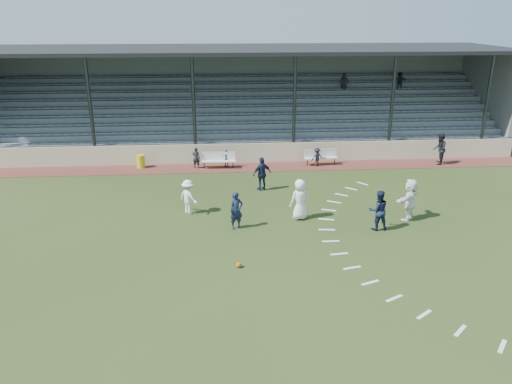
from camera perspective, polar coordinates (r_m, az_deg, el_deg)
ground at (r=20.03m, az=0.54°, el=-5.92°), size 90.00×90.00×0.00m
cinder_track at (r=29.82m, az=-1.16°, el=2.85°), size 34.00×2.00×0.02m
retaining_wall at (r=30.66m, az=-1.28°, el=4.48°), size 34.00×0.18×1.20m
bench_left at (r=29.60m, az=-4.31°, el=3.83°), size 2.01×0.52×0.95m
bench_right at (r=30.42m, az=7.42°, el=4.16°), size 2.03×0.62×0.95m
trash_bin at (r=30.37m, az=-13.03°, el=3.44°), size 0.48×0.48×0.77m
football at (r=18.23m, az=-1.99°, el=-8.32°), size 0.21×0.21×0.21m
player_white_lead at (r=22.12m, az=5.04°, el=-0.85°), size 1.04×0.83×1.84m
player_navy_lead at (r=21.11m, az=-2.26°, el=-2.13°), size 0.70×0.59×1.63m
player_navy_mid at (r=21.60m, az=13.81°, el=-2.03°), size 0.88×0.70×1.75m
player_white_wing at (r=22.90m, az=-7.72°, el=-0.56°), size 1.16×1.15×1.60m
player_navy_wing at (r=25.71m, az=0.70°, el=2.09°), size 1.11×0.81×1.75m
player_white_back at (r=23.03m, az=17.17°, el=-0.80°), size 1.63×1.62×1.88m
official at (r=32.14m, az=20.24°, el=4.63°), size 1.04×1.13×1.88m
sub_left_near at (r=29.67m, az=-6.85°, el=3.91°), size 0.51×0.39×1.25m
sub_left_far at (r=29.75m, az=-3.38°, el=3.83°), size 0.63×0.35×1.02m
sub_right at (r=30.10m, az=6.98°, el=4.00°), size 0.82×0.65×1.11m
grandstand at (r=34.89m, az=-1.71°, el=9.06°), size 34.60×9.00×6.61m
penalty_arc at (r=20.76m, az=12.00°, el=-5.41°), size 3.89×14.63×0.01m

